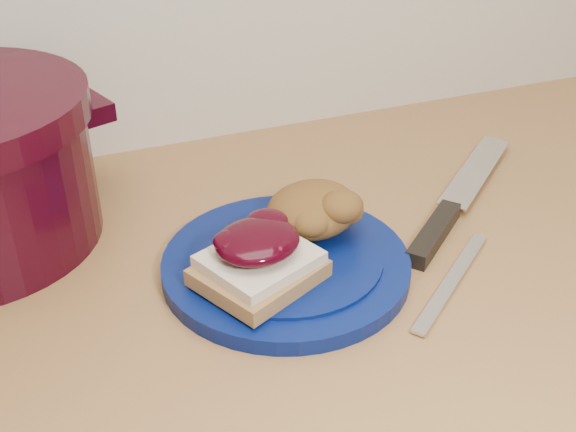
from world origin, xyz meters
name	(u,v)px	position (x,y,z in m)	size (l,w,h in m)	color
plate	(286,265)	(0.02, 1.48, 0.91)	(0.24, 0.24, 0.02)	#05134F
sandwich	(258,258)	(-0.01, 1.46, 0.94)	(0.13, 0.12, 0.05)	olive
stuffing_mound	(312,209)	(0.06, 1.52, 0.94)	(0.10, 0.08, 0.05)	brown
chef_knife	(446,215)	(0.22, 1.51, 0.91)	(0.25, 0.22, 0.02)	black
butter_knife	(452,280)	(0.16, 1.41, 0.90)	(0.18, 0.01, 0.00)	silver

